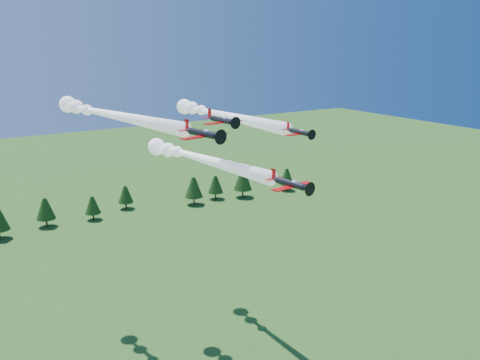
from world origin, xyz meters
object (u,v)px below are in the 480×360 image
plane_left (109,114)px  plane_right (219,114)px  plane_lead (198,157)px  plane_slot (222,120)px

plane_left → plane_right: plane_left is taller
plane_lead → plane_slot: size_ratio=5.42×
plane_left → plane_slot: 25.47m
plane_lead → plane_left: size_ratio=0.84×
plane_right → plane_slot: 23.21m
plane_lead → plane_right: plane_right is taller
plane_lead → plane_slot: (0.52, -8.56, 8.28)m
plane_left → plane_slot: bearing=-68.5°
plane_lead → plane_slot: bearing=-93.8°
plane_left → plane_lead: bearing=-55.9°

